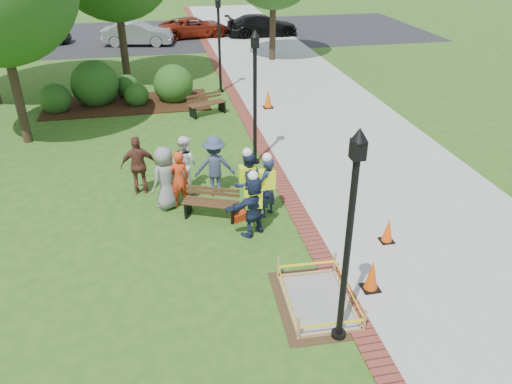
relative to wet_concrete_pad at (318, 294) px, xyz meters
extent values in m
plane|color=#285116|center=(-1.15, 2.01, -0.23)|extent=(100.00, 100.00, 0.00)
cube|color=#9E9E99|center=(3.85, 12.01, -0.22)|extent=(6.00, 60.00, 0.02)
cube|color=maroon|center=(0.60, 12.01, -0.22)|extent=(0.50, 60.00, 0.03)
cube|color=#381E0F|center=(-4.15, 14.01, -0.21)|extent=(7.00, 3.00, 0.05)
cube|color=black|center=(-1.15, 29.01, -0.23)|extent=(36.00, 12.00, 0.01)
cube|color=#47331E|center=(0.00, 0.00, -0.23)|extent=(1.79, 2.37, 0.01)
cube|color=gray|center=(0.00, 0.00, -0.21)|extent=(1.27, 1.85, 0.04)
cube|color=tan|center=(0.00, 0.00, -0.19)|extent=(1.40, 1.97, 0.08)
cube|color=tan|center=(0.00, 0.00, 0.04)|extent=(1.43, 2.00, 0.55)
cube|color=yellow|center=(0.00, 0.00, 0.07)|extent=(1.37, 1.95, 0.06)
cube|color=#53371C|center=(-1.75, 3.86, 0.22)|extent=(1.52, 0.98, 0.04)
cube|color=#53371C|center=(-1.66, 4.08, 0.44)|extent=(1.37, 0.62, 0.24)
cube|color=black|center=(-1.75, 3.86, -0.02)|extent=(1.42, 0.98, 0.43)
cube|color=#4C321A|center=(-0.88, 11.98, 0.25)|extent=(1.63, 1.02, 0.04)
cube|color=#4C321A|center=(-0.97, 12.22, 0.49)|extent=(1.47, 0.63, 0.25)
cube|color=black|center=(-0.88, 11.98, 0.00)|extent=(1.51, 1.02, 0.46)
cube|color=black|center=(1.25, 0.18, -0.21)|extent=(0.38, 0.38, 0.05)
cone|color=#DC4B06|center=(1.25, 0.18, 0.16)|extent=(0.30, 0.30, 0.69)
cube|color=black|center=(2.37, 1.82, -0.21)|extent=(0.33, 0.33, 0.04)
cone|color=#F34907|center=(2.37, 1.82, 0.12)|extent=(0.26, 0.26, 0.62)
cube|color=black|center=(1.74, 12.30, -0.21)|extent=(0.41, 0.41, 0.05)
cone|color=#F55907|center=(1.74, 12.30, 0.20)|extent=(0.33, 0.33, 0.76)
cube|color=#AE2A0D|center=(-1.03, 3.58, -0.13)|extent=(0.48, 0.39, 0.21)
cylinder|color=black|center=(0.10, -0.99, 1.67)|extent=(0.12, 0.12, 3.80)
cube|color=black|center=(0.10, -0.99, 3.67)|extent=(0.22, 0.22, 0.32)
cone|color=black|center=(0.10, -0.99, 3.92)|extent=(0.28, 0.28, 0.22)
cylinder|color=black|center=(0.10, -0.99, -0.18)|extent=(0.28, 0.28, 0.10)
cylinder|color=black|center=(0.10, 7.01, 1.67)|extent=(0.12, 0.12, 3.80)
cube|color=black|center=(0.10, 7.01, 3.67)|extent=(0.22, 0.22, 0.32)
cone|color=black|center=(0.10, 7.01, 3.92)|extent=(0.28, 0.28, 0.22)
cylinder|color=black|center=(0.10, 7.01, -0.18)|extent=(0.28, 0.28, 0.10)
cylinder|color=black|center=(0.10, 15.01, 1.67)|extent=(0.12, 0.12, 3.80)
cube|color=black|center=(0.10, 15.01, 3.67)|extent=(0.22, 0.22, 0.32)
cylinder|color=black|center=(0.10, 15.01, -0.18)|extent=(0.28, 0.28, 0.10)
cylinder|color=#3D2D1E|center=(-7.59, 10.45, 1.99)|extent=(0.32, 0.32, 4.44)
cylinder|color=#3D2D1E|center=(-4.18, 17.08, 2.13)|extent=(0.36, 0.36, 4.73)
cylinder|color=#3D2D1E|center=(3.86, 20.54, 1.93)|extent=(0.35, 0.35, 4.34)
sphere|color=#1B4714|center=(-7.00, 13.64, -0.23)|extent=(1.28, 1.28, 1.28)
sphere|color=#1B4714|center=(-5.44, 14.43, -0.23)|extent=(2.02, 2.02, 2.02)
sphere|color=#1B4714|center=(-3.72, 13.85, -0.23)|extent=(1.03, 1.03, 1.03)
sphere|color=#1B4714|center=(-2.11, 14.15, -0.23)|extent=(1.73, 1.73, 1.73)
sphere|color=#1B4714|center=(-4.12, 15.13, -0.23)|extent=(1.07, 1.07, 1.07)
imported|color=gray|center=(-2.86, 4.67, 0.66)|extent=(0.67, 0.66, 1.79)
imported|color=red|center=(-2.50, 4.64, 0.59)|extent=(0.60, 0.47, 1.65)
imported|color=white|center=(-2.27, 5.56, 0.62)|extent=(0.63, 0.63, 1.71)
imported|color=brown|center=(-3.57, 5.67, 0.64)|extent=(0.56, 0.37, 1.75)
imported|color=#35405E|center=(-1.45, 5.16, 0.65)|extent=(0.59, 0.39, 1.77)
imported|color=#16243A|center=(-0.79, 2.87, 0.58)|extent=(0.61, 0.54, 1.62)
cube|color=#CEEB13|center=(-0.79, 2.87, 0.80)|extent=(0.42, 0.26, 0.52)
sphere|color=white|center=(-0.79, 2.87, 1.41)|extent=(0.25, 0.25, 0.25)
imported|color=#192342|center=(-0.26, 3.71, 0.60)|extent=(0.63, 0.60, 1.67)
cube|color=#CEEB13|center=(-0.26, 3.71, 0.84)|extent=(0.42, 0.26, 0.52)
sphere|color=white|center=(-0.26, 3.71, 1.46)|extent=(0.25, 0.25, 0.25)
imported|color=#1B3048|center=(-0.73, 3.93, 0.64)|extent=(0.66, 0.57, 1.76)
cube|color=#CEEB13|center=(-0.73, 3.93, 0.89)|extent=(0.42, 0.26, 0.52)
sphere|color=white|center=(-0.73, 3.93, 1.55)|extent=(0.25, 0.25, 0.25)
imported|color=black|center=(-9.99, 27.68, -0.23)|extent=(2.19, 4.68, 1.50)
imported|color=#9A9A9E|center=(-3.68, 26.03, -0.23)|extent=(2.99, 5.16, 1.58)
imported|color=maroon|center=(0.14, 27.94, -0.23)|extent=(2.47, 4.60, 1.43)
imported|color=black|center=(4.73, 27.36, -0.23)|extent=(2.29, 4.87, 1.56)
camera|label=1|loc=(-2.88, -7.62, 6.76)|focal=35.00mm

